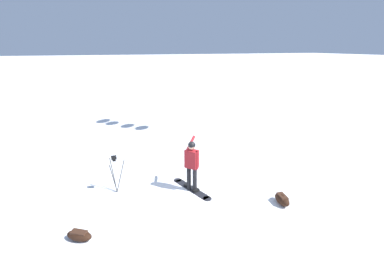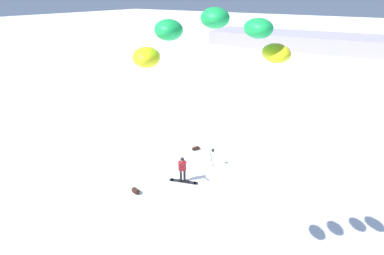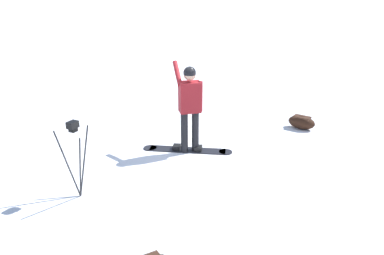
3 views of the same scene
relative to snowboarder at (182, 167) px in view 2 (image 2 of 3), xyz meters
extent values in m
plane|color=white|center=(0.30, -0.10, -1.05)|extent=(300.00, 300.00, 0.00)
cylinder|color=black|center=(-0.08, -0.08, -0.63)|extent=(0.14, 0.14, 0.83)
cylinder|color=black|center=(0.09, 0.07, -0.63)|extent=(0.14, 0.14, 0.83)
cube|color=maroon|center=(0.01, -0.01, 0.08)|extent=(0.47, 0.46, 0.59)
sphere|color=tan|center=(0.01, -0.01, 0.52)|extent=(0.23, 0.23, 0.23)
sphere|color=black|center=(0.01, -0.01, 0.55)|extent=(0.24, 0.24, 0.24)
cylinder|color=maroon|center=(-0.30, 0.06, 0.49)|extent=(0.42, 0.46, 0.41)
cylinder|color=maroon|center=(0.17, 0.11, 0.08)|extent=(0.09, 0.09, 0.59)
cube|color=black|center=(-0.06, 0.01, -1.04)|extent=(1.52, 0.79, 0.02)
cylinder|color=black|center=(-0.77, -0.26, -1.04)|extent=(0.27, 0.27, 0.02)
cylinder|color=black|center=(0.66, 0.28, -1.04)|extent=(0.27, 0.27, 0.02)
cube|color=black|center=(-0.26, -0.07, -0.99)|extent=(0.20, 0.24, 0.08)
cube|color=black|center=(0.15, 0.09, -0.99)|extent=(0.20, 0.24, 0.08)
ellipsoid|color=yellow|center=(-2.99, 5.43, 7.65)|extent=(1.07, 1.09, 0.44)
ellipsoid|color=green|center=(-3.38, 5.08, 8.22)|extent=(1.07, 1.09, 0.44)
ellipsoid|color=green|center=(-4.15, 4.41, 8.45)|extent=(1.07, 1.09, 0.44)
ellipsoid|color=green|center=(-4.91, 3.73, 8.22)|extent=(1.07, 1.09, 0.44)
ellipsoid|color=yellow|center=(-5.30, 3.38, 7.65)|extent=(1.07, 1.09, 0.44)
ellipsoid|color=black|center=(1.65, 2.29, -0.90)|extent=(0.65, 0.39, 0.30)
cube|color=#402618|center=(1.65, 2.29, -0.80)|extent=(0.39, 0.24, 0.08)
cylinder|color=#262628|center=(-0.72, -2.19, -0.50)|extent=(0.03, 0.33, 1.12)
cylinder|color=#262628|center=(-0.86, -2.40, -0.50)|extent=(0.31, 0.15, 1.12)
cylinder|color=#262628|center=(-0.59, -2.42, -0.50)|extent=(0.30, 0.19, 1.12)
cube|color=black|center=(-0.72, -2.34, 0.09)|extent=(0.10, 0.10, 0.06)
cube|color=black|center=(-0.72, -2.34, 0.17)|extent=(0.12, 0.16, 0.10)
ellipsoid|color=black|center=(1.22, -3.37, -0.93)|extent=(0.60, 0.71, 0.23)
cube|color=#402618|center=(1.22, -3.37, -0.85)|extent=(0.36, 0.43, 0.08)
cube|color=#A79EC3|center=(4.83, -48.77, 0.38)|extent=(36.63, 15.28, 2.87)
camera|label=1|loc=(7.07, -2.54, 3.49)|focal=24.10mm
camera|label=2|loc=(-7.03, 9.73, 8.91)|focal=23.73mm
camera|label=3|loc=(3.50, -6.49, 2.30)|focal=37.91mm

